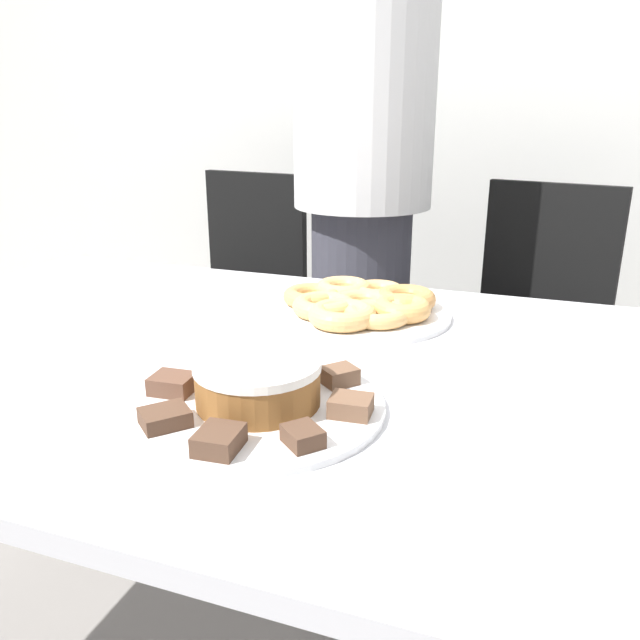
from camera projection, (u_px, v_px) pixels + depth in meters
The scene contains 26 objects.
wall_back at pixel (451, 57), 2.27m from camera, with size 8.00×0.05×2.60m.
table at pixel (284, 397), 1.05m from camera, with size 1.71×0.99×0.73m.
person_standing at pixel (362, 190), 1.79m from camera, with size 0.39×0.39×1.71m.
office_chair_left at pixel (235, 315), 2.16m from camera, with size 0.50×0.50×0.91m.
office_chair_right at pixel (527, 350), 1.85m from camera, with size 0.53×0.53×0.91m.
plate_cake at pixel (259, 406), 0.84m from camera, with size 0.34×0.34×0.01m.
plate_donuts at pixel (362, 314), 1.23m from camera, with size 0.35×0.35×0.01m.
frosted_cake at pixel (258, 382), 0.83m from camera, with size 0.17×0.17×0.06m.
lamington_0 at pixel (165, 417), 0.78m from camera, with size 0.08×0.08×0.02m.
lamington_1 at pixel (219, 440), 0.72m from camera, with size 0.05×0.06×0.02m.
lamington_2 at pixel (303, 436), 0.73m from camera, with size 0.06×0.06×0.02m.
lamington_3 at pixel (351, 406), 0.80m from camera, with size 0.06×0.05×0.02m.
lamington_4 at pixel (339, 376), 0.90m from camera, with size 0.06×0.06×0.02m.
lamington_5 at pixel (288, 359), 0.95m from camera, with size 0.05×0.05×0.03m.
lamington_6 at pixel (224, 363), 0.94m from camera, with size 0.08×0.08×0.03m.
lamington_7 at pixel (173, 384), 0.87m from camera, with size 0.06×0.05×0.03m.
donut_0 at pixel (362, 303), 1.22m from camera, with size 0.11×0.11×0.03m.
donut_1 at pixel (342, 315), 1.14m from camera, with size 0.13×0.13×0.04m.
donut_2 at pixel (377, 314), 1.16m from camera, with size 0.13×0.13×0.03m.
donut_3 at pixel (402, 309), 1.18m from camera, with size 0.11×0.11×0.04m.
donut_4 at pixel (406, 299), 1.24m from camera, with size 0.12×0.12×0.04m.
donut_5 at pixel (378, 292), 1.29m from camera, with size 0.11×0.11×0.03m.
donut_6 at pixel (341, 289), 1.31m from camera, with size 0.12×0.12×0.04m.
donut_7 at pixel (312, 296), 1.27m from camera, with size 0.12×0.12×0.03m.
donut_8 at pixel (323, 306), 1.20m from camera, with size 0.12×0.12×0.03m.
napkin at pixel (628, 393), 0.89m from camera, with size 0.17×0.16×0.01m.
Camera 1 is at (0.38, -0.88, 1.11)m, focal length 35.00 mm.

